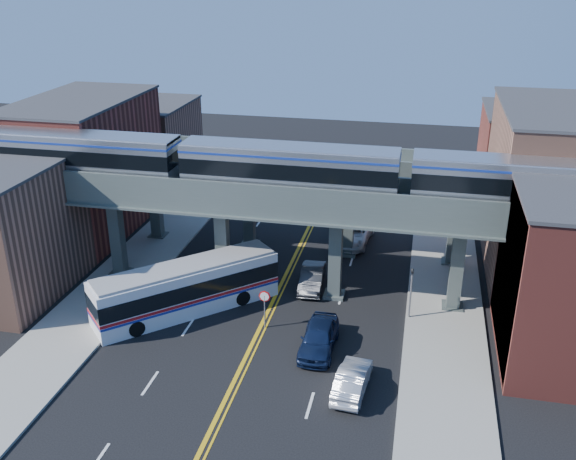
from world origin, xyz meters
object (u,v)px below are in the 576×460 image
(car_lane_a, at_px, (319,337))
(car_lane_b, at_px, (312,278))
(transit_train, at_px, (289,167))
(car_parked_curb, at_px, (352,380))
(car_lane_d, at_px, (346,205))
(transit_bus, at_px, (186,288))
(stop_sign, at_px, (265,303))
(car_lane_c, at_px, (353,233))
(traffic_signal, at_px, (411,288))

(car_lane_a, height_order, car_lane_b, car_lane_a)
(car_lane_a, xyz_separation_m, car_lane_b, (-1.82, 7.70, -0.11))
(transit_train, xyz_separation_m, car_parked_curb, (5.71, -10.30, -8.42))
(car_lane_d, bearing_deg, transit_bus, -107.89)
(car_lane_b, height_order, car_parked_curb, car_lane_b)
(car_lane_a, relative_size, car_lane_b, 1.11)
(transit_bus, bearing_deg, car_lane_b, -10.35)
(transit_train, height_order, stop_sign, transit_train)
(car_lane_a, xyz_separation_m, car_parked_curb, (2.44, -3.56, -0.13))
(transit_train, xyz_separation_m, car_lane_c, (3.33, 9.37, -8.33))
(transit_bus, bearing_deg, car_lane_d, 24.02)
(transit_train, bearing_deg, stop_sign, -95.59)
(car_lane_b, height_order, car_lane_c, car_lane_c)
(transit_bus, distance_m, car_lane_b, 9.05)
(transit_train, distance_m, transit_bus, 10.44)
(car_lane_d, height_order, car_parked_curb, car_lane_d)
(transit_train, bearing_deg, transit_bus, -146.50)
(car_lane_a, bearing_deg, stop_sign, 155.38)
(stop_sign, xyz_separation_m, traffic_signal, (8.90, 3.00, 0.54))
(car_lane_a, height_order, car_parked_curb, car_lane_a)
(stop_sign, height_order, car_parked_curb, stop_sign)
(stop_sign, bearing_deg, car_lane_b, 71.92)
(transit_bus, relative_size, car_lane_b, 2.42)
(transit_train, relative_size, car_lane_d, 7.68)
(traffic_signal, xyz_separation_m, car_lane_a, (-5.14, -4.74, -1.45))
(car_lane_a, xyz_separation_m, car_lane_c, (0.06, 16.11, -0.03))
(car_parked_curb, bearing_deg, car_lane_a, -50.87)
(car_lane_d, bearing_deg, car_lane_c, -73.27)
(transit_bus, bearing_deg, car_parked_curb, -71.99)
(traffic_signal, distance_m, transit_bus, 14.62)
(car_lane_c, bearing_deg, car_parked_curb, -78.14)
(stop_sign, height_order, car_lane_d, stop_sign)
(traffic_signal, bearing_deg, stop_sign, -161.37)
(traffic_signal, bearing_deg, car_lane_d, 110.12)
(traffic_signal, distance_m, car_parked_curb, 8.87)
(transit_train, distance_m, traffic_signal, 11.02)
(car_lane_c, height_order, car_lane_d, car_lane_d)
(transit_train, height_order, transit_bus, transit_train)
(car_lane_c, bearing_deg, traffic_signal, -60.97)
(transit_train, bearing_deg, car_lane_b, 33.48)
(stop_sign, xyz_separation_m, car_lane_a, (3.76, -1.74, -0.91))
(transit_train, relative_size, car_lane_b, 9.84)
(stop_sign, height_order, car_lane_c, stop_sign)
(traffic_signal, distance_m, car_lane_a, 7.14)
(transit_bus, distance_m, car_lane_d, 21.24)
(car_parked_curb, bearing_deg, stop_sign, -35.80)
(transit_bus, height_order, car_parked_curb, transit_bus)
(traffic_signal, xyz_separation_m, transit_bus, (-14.46, -2.01, -0.66))
(car_lane_b, xyz_separation_m, car_parked_curb, (4.25, -11.26, -0.02))
(transit_train, relative_size, car_lane_a, 8.87)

